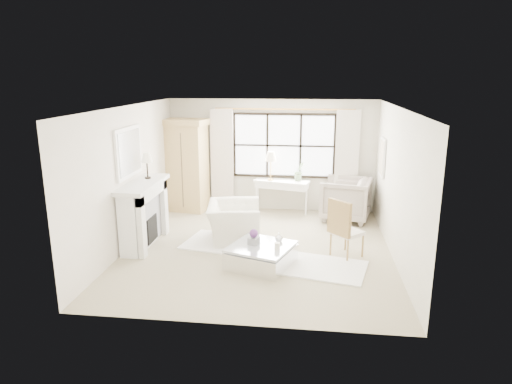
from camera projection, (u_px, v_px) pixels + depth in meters
The scene contains 32 objects.
floor at pixel (258, 249), 8.77m from camera, with size 5.50×5.50×0.00m, color tan.
ceiling at pixel (258, 107), 8.09m from camera, with size 5.50×5.50×0.00m, color white.
wall_back at pixel (271, 155), 11.07m from camera, with size 5.00×5.00×0.00m, color beige.
wall_front at pixel (233, 230), 5.79m from camera, with size 5.00×5.00×0.00m, color white.
wall_left at pixel (129, 177), 8.73m from camera, with size 5.50×5.50×0.00m, color silver.
wall_right at pixel (397, 185), 8.14m from camera, with size 5.50×5.50×0.00m, color beige.
window_pane at pixel (284, 146), 10.96m from camera, with size 2.40×0.02×1.50m, color white.
window_frame at pixel (284, 146), 10.95m from camera, with size 2.50×0.04×1.50m, color black, non-canonical shape.
curtain_rod at pixel (284, 109), 10.68m from camera, with size 0.04×0.04×3.30m, color #C58F44.
curtain_left at pixel (222, 160), 11.15m from camera, with size 0.55×0.10×2.47m, color beige.
curtain_right at pixel (347, 163), 10.80m from camera, with size 0.55×0.10×2.47m, color beige.
fireplace at pixel (142, 213), 8.88m from camera, with size 0.58×1.66×1.26m.
mirror_frame at pixel (128, 152), 8.60m from camera, with size 0.05×1.15×0.95m, color white.
mirror_glass at pixel (130, 152), 8.60m from camera, with size 0.02×1.00×0.80m, color silver.
art_frame at pixel (382, 157), 9.73m from camera, with size 0.04×0.62×0.82m, color silver.
art_canvas at pixel (381, 157), 9.73m from camera, with size 0.01×0.52×0.72m, color beige.
mantel_lamp at pixel (147, 159), 8.95m from camera, with size 0.22×0.22×0.51m.
armoire at pixel (185, 165), 11.05m from camera, with size 1.23×0.89×2.24m.
console_table at pixel (282, 196), 11.02m from camera, with size 1.37×0.75×0.80m.
console_lamp at pixel (271, 157), 10.80m from camera, with size 0.28×0.28×0.69m.
orchid_plant at pixel (299, 171), 10.82m from camera, with size 0.25×0.20×0.46m, color #5E7850.
side_table at pixel (249, 217), 9.66m from camera, with size 0.40×0.40×0.51m.
rug_left at pixel (226, 243), 9.06m from camera, with size 1.60×1.13×0.03m, color white.
rug_right at pixel (323, 268), 7.91m from camera, with size 1.42×1.07×0.03m, color white.
club_armchair at pixel (234, 222), 9.18m from camera, with size 1.17×1.02×0.76m, color white.
wingback_chair at pixel (345, 199), 10.46m from camera, with size 1.04×1.07×0.97m, color #A5978B.
french_chair at pixel (346, 240), 8.37m from camera, with size 0.68×0.68×1.08m.
coffee_table at pixel (261, 256), 7.97m from camera, with size 1.27×1.27×0.38m.
planter_box at pixel (254, 241), 7.97m from camera, with size 0.17×0.17×0.13m, color gray.
planter_flowers at pixel (254, 233), 7.94m from camera, with size 0.15×0.15×0.15m, color #602E74.
pillar_candle at pixel (277, 246), 7.74m from camera, with size 0.10×0.10×0.12m, color white.
coffee_vase at pixel (279, 237), 8.11m from camera, with size 0.15×0.15×0.15m, color silver.
Camera 1 is at (0.96, -8.16, 3.27)m, focal length 32.00 mm.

